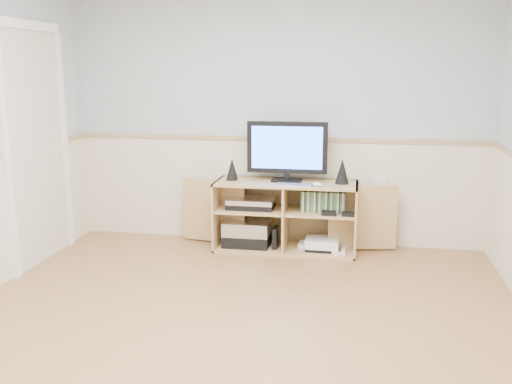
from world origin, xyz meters
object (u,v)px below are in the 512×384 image
(game_consoles, at_px, (321,244))
(monitor, at_px, (287,149))
(media_cabinet, at_px, (286,214))
(keyboard, at_px, (294,185))

(game_consoles, bearing_deg, monitor, 169.87)
(media_cabinet, height_order, monitor, monitor)
(keyboard, height_order, game_consoles, keyboard)
(monitor, bearing_deg, keyboard, -64.17)
(monitor, bearing_deg, media_cabinet, 90.00)
(monitor, height_order, game_consoles, monitor)
(media_cabinet, height_order, keyboard, keyboard)
(monitor, distance_m, keyboard, 0.36)
(media_cabinet, bearing_deg, keyboard, -65.25)
(monitor, bearing_deg, game_consoles, -10.13)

